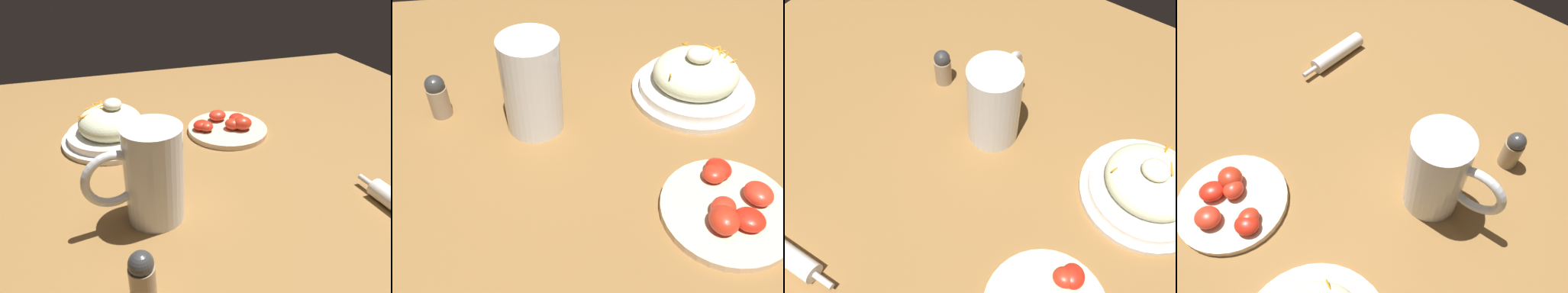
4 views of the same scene
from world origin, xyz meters
TOP-DOWN VIEW (x-y plane):
  - ground_plane at (0.00, 0.00)m, footprint 1.43×1.43m
  - salad_plate at (0.22, 0.25)m, footprint 0.22×0.22m
  - beer_mug at (-0.07, 0.22)m, footprint 0.10×0.16m
  - salt_shaker at (-0.23, 0.26)m, footprint 0.03×0.03m

SIDE VIEW (x-z plane):
  - ground_plane at x=0.00m, z-range 0.00..0.00m
  - salad_plate at x=0.22m, z-range -0.02..0.09m
  - salt_shaker at x=-0.23m, z-range 0.00..0.08m
  - beer_mug at x=-0.07m, z-range -0.01..0.16m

